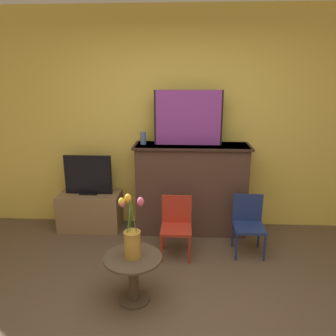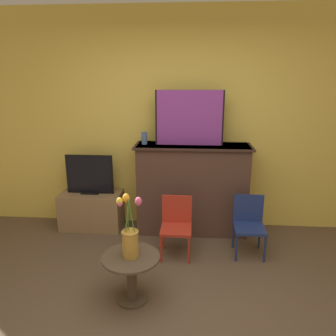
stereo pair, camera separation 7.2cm
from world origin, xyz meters
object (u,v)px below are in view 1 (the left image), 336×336
at_px(tv_monitor, 88,175).
at_px(painting, 188,118).
at_px(vase_tulips, 132,237).
at_px(chair_blue, 248,221).
at_px(chair_red, 176,223).

bearing_deg(tv_monitor, painting, 0.65).
bearing_deg(vase_tulips, chair_blue, 38.42).
xyz_separation_m(tv_monitor, chair_red, (1.11, -0.57, -0.34)).
bearing_deg(chair_blue, painting, 143.21).
relative_size(tv_monitor, chair_red, 0.92).
height_order(tv_monitor, chair_red, tv_monitor).
xyz_separation_m(painting, vase_tulips, (-0.46, -1.41, -0.82)).
bearing_deg(vase_tulips, painting, 71.77).
height_order(tv_monitor, chair_blue, tv_monitor).
relative_size(painting, tv_monitor, 1.35).
relative_size(painting, chair_red, 1.24).
height_order(painting, vase_tulips, painting).
bearing_deg(painting, vase_tulips, -108.23).
relative_size(painting, chair_blue, 1.24).
xyz_separation_m(tv_monitor, chair_blue, (1.91, -0.49, -0.34)).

